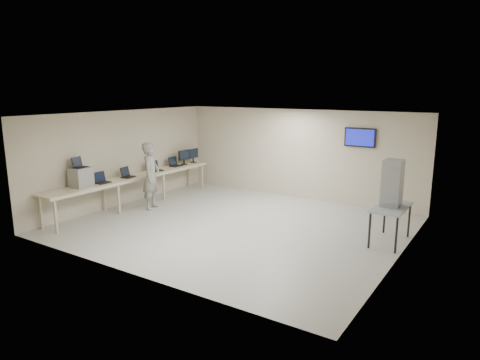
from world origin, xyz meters
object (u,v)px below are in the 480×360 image
Objects in this scene: equipment_box at (81,177)px; workbench at (135,178)px; side_table at (391,209)px; soldier at (151,176)px.

workbench is at bearing 86.33° from equipment_box.
side_table is (7.25, 2.67, -0.38)m from equipment_box.
side_table is at bearing 6.93° from workbench.
soldier is (0.67, 0.00, 0.14)m from workbench.
side_table is (6.51, 0.87, -0.19)m from soldier.
equipment_box is 1.96m from soldier.
soldier reaches higher than equipment_box.
workbench is 7.24m from side_table.
workbench is 1.83m from equipment_box.
side_table is at bearing 18.57° from equipment_box.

